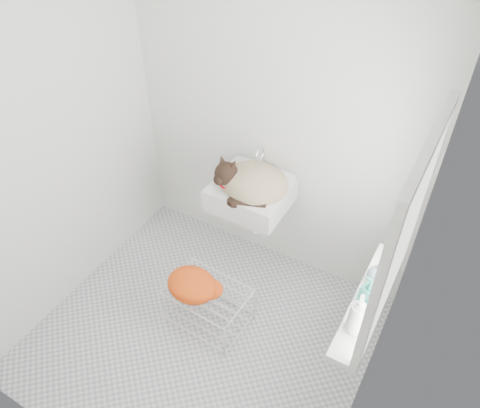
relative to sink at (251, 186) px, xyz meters
The scene contains 15 objects.
floor 1.13m from the sink, 87.86° to the right, with size 2.20×2.00×0.02m, color silver.
back_wall 0.48m from the sink, 83.94° to the left, with size 2.20×0.02×2.50m, color silver.
right_wall 1.41m from the sink, 33.28° to the right, with size 0.02×2.00×2.50m, color silver.
left_wall 1.36m from the sink, 145.39° to the right, with size 0.02×2.00×2.50m, color silver.
window_glass 1.33m from the sink, 25.89° to the right, with size 0.01×0.80×1.00m, color white.
window_frame 1.32m from the sink, 26.20° to the right, with size 0.04×0.90×1.10m, color white.
windowsill 1.17m from the sink, 27.49° to the right, with size 0.16×0.88×0.04m, color white.
sink is the anchor object (origin of this frame).
faucet 0.23m from the sink, 90.00° to the left, with size 0.19×0.14×0.19m, color silver, non-canonical shape.
cat 0.05m from the sink, 59.04° to the right, with size 0.51×0.43×0.31m.
wire_rack 0.92m from the sink, 90.55° to the right, with size 0.54×0.38×0.32m, color silver.
towel 0.83m from the sink, 97.96° to the right, with size 0.36×0.26×0.15m, color orange.
bottle_a 1.28m from the sink, 36.86° to the right, with size 0.09×0.09×0.22m, color silver.
bottle_b 1.18m from the sink, 29.06° to the right, with size 0.08×0.08×0.18m, color #277F70.
bottle_c 1.10m from the sink, 21.52° to the right, with size 0.12×0.12×0.15m, color #9DB2BD.
Camera 1 is at (1.19, -1.52, 2.90)m, focal length 34.98 mm.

